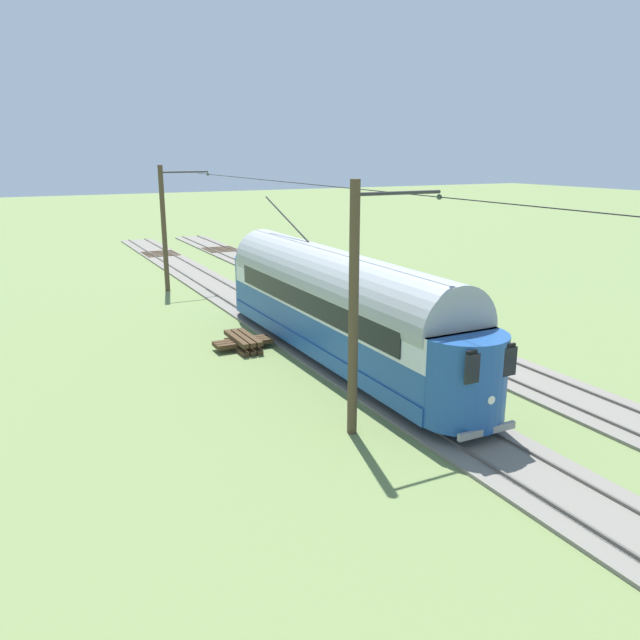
% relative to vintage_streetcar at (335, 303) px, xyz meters
% --- Properties ---
extents(ground_plane, '(220.00, 220.00, 0.00)m').
position_rel_vintage_streetcar_xyz_m(ground_plane, '(-2.49, 1.69, -2.26)').
color(ground_plane, olive).
extents(track_streetcar_siding, '(2.80, 80.00, 0.18)m').
position_rel_vintage_streetcar_xyz_m(track_streetcar_siding, '(-4.97, 1.38, -2.21)').
color(track_streetcar_siding, slate).
rests_on(track_streetcar_siding, ground).
extents(track_adjacent_siding, '(2.80, 80.00, 0.18)m').
position_rel_vintage_streetcar_xyz_m(track_adjacent_siding, '(0.00, 1.38, -2.21)').
color(track_adjacent_siding, slate).
rests_on(track_adjacent_siding, ground).
extents(vintage_streetcar, '(2.65, 17.56, 5.71)m').
position_rel_vintage_streetcar_xyz_m(vintage_streetcar, '(0.00, 0.00, 0.00)').
color(vintage_streetcar, '#1E4C93').
rests_on(vintage_streetcar, ground).
extents(catenary_pole_foreground, '(2.96, 0.28, 7.16)m').
position_rel_vintage_streetcar_xyz_m(catenary_pole_foreground, '(2.66, -15.53, 1.49)').
color(catenary_pole_foreground, '#4C3D28').
rests_on(catenary_pole_foreground, ground).
extents(catenary_pole_mid_near, '(2.96, 0.28, 7.16)m').
position_rel_vintage_streetcar_xyz_m(catenary_pole_mid_near, '(2.66, 6.12, 1.49)').
color(catenary_pole_mid_near, '#4C3D28').
rests_on(catenary_pole_mid_near, ground).
extents(overhead_wire_run, '(2.75, 47.31, 0.18)m').
position_rel_vintage_streetcar_xyz_m(overhead_wire_run, '(0.05, 5.35, 4.36)').
color(overhead_wire_run, black).
rests_on(overhead_wire_run, ground).
extents(spare_tie_stack, '(2.40, 2.40, 0.54)m').
position_rel_vintage_streetcar_xyz_m(spare_tie_stack, '(2.72, -2.92, -1.99)').
color(spare_tie_stack, '#47331E').
rests_on(spare_tie_stack, ground).
extents(track_end_bumper, '(1.80, 0.60, 0.80)m').
position_rel_vintage_streetcar_xyz_m(track_end_bumper, '(-4.97, -10.67, -1.86)').
color(track_end_bumper, '#B2A519').
rests_on(track_end_bumper, ground).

